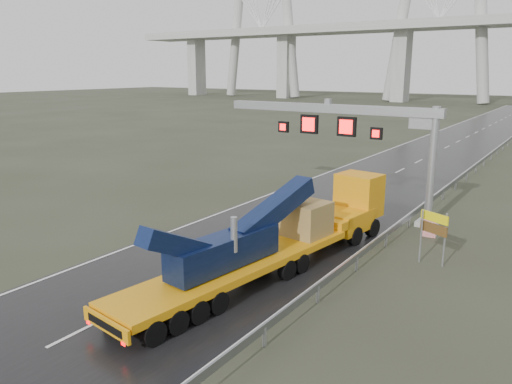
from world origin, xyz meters
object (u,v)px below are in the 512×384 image
Objects in this scene: sign_gantry at (357,129)px; heavy_haul_truck at (292,231)px; exit_sign_pair at (434,228)px; striped_barrier at (430,226)px.

heavy_haul_truck is at bearing -84.89° from sign_gantry.
heavy_haul_truck is 6.71× the size of exit_sign_pair.
heavy_haul_truck is 9.07m from striped_barrier.
sign_gantry is 9.88m from exit_sign_pair.
heavy_haul_truck reaches higher than exit_sign_pair.
heavy_haul_truck is at bearing -124.92° from striped_barrier.
exit_sign_pair is 4.62m from striped_barrier.
sign_gantry is 5.59× the size of exit_sign_pair.
striped_barrier is (5.48, -1.95, -5.00)m from sign_gantry.
exit_sign_pair is 2.19× the size of striped_barrier.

